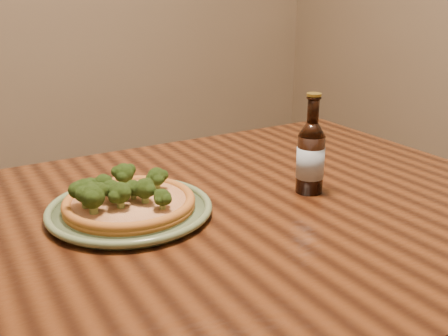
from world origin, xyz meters
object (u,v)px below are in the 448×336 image
beer_bottle (311,157)px  table (130,281)px  pizza (127,200)px  plate (130,209)px

beer_bottle → table: bearing=-166.2°
pizza → beer_bottle: (0.36, -0.08, 0.04)m
table → beer_bottle: size_ratio=7.98×
table → plate: plate is taller
table → beer_bottle: bearing=-0.9°
table → beer_bottle: beer_bottle is taller
pizza → table: bearing=-111.9°
table → plate: (0.03, 0.07, 0.10)m
plate → beer_bottle: beer_bottle is taller
table → pizza: 0.14m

